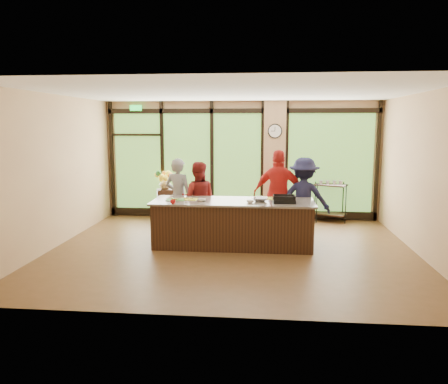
% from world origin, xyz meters
% --- Properties ---
extents(floor, '(7.00, 7.00, 0.00)m').
position_xyz_m(floor, '(0.00, 0.00, 0.00)').
color(floor, '#53391D').
rests_on(floor, ground).
extents(ceiling, '(7.00, 7.00, 0.00)m').
position_xyz_m(ceiling, '(0.00, 0.00, 3.00)').
color(ceiling, white).
rests_on(ceiling, back_wall).
extents(back_wall, '(7.00, 0.00, 7.00)m').
position_xyz_m(back_wall, '(0.00, 3.00, 1.50)').
color(back_wall, tan).
rests_on(back_wall, floor).
extents(left_wall, '(0.00, 6.00, 6.00)m').
position_xyz_m(left_wall, '(-3.50, 0.00, 1.50)').
color(left_wall, tan).
rests_on(left_wall, floor).
extents(right_wall, '(0.00, 6.00, 6.00)m').
position_xyz_m(right_wall, '(3.50, 0.00, 1.50)').
color(right_wall, tan).
rests_on(right_wall, floor).
extents(window_wall, '(6.90, 0.12, 3.00)m').
position_xyz_m(window_wall, '(0.16, 2.95, 1.39)').
color(window_wall, tan).
rests_on(window_wall, floor).
extents(island_base, '(3.10, 1.00, 0.88)m').
position_xyz_m(island_base, '(0.00, 0.30, 0.44)').
color(island_base, black).
rests_on(island_base, floor).
extents(countertop, '(3.20, 1.10, 0.04)m').
position_xyz_m(countertop, '(0.00, 0.30, 0.90)').
color(countertop, slate).
rests_on(countertop, island_base).
extents(wall_clock, '(0.36, 0.04, 0.36)m').
position_xyz_m(wall_clock, '(0.85, 2.87, 2.25)').
color(wall_clock, black).
rests_on(wall_clock, window_wall).
extents(cook_left, '(0.71, 0.57, 1.70)m').
position_xyz_m(cook_left, '(-1.25, 1.06, 0.85)').
color(cook_left, gray).
rests_on(cook_left, floor).
extents(cook_midleft, '(0.83, 0.67, 1.62)m').
position_xyz_m(cook_midleft, '(-0.83, 1.06, 0.81)').
color(cook_midleft, maroon).
rests_on(cook_midleft, floor).
extents(cook_midright, '(1.13, 0.53, 1.88)m').
position_xyz_m(cook_midright, '(0.93, 1.14, 0.94)').
color(cook_midright, red).
rests_on(cook_midright, floor).
extents(cook_right, '(1.21, 0.82, 1.73)m').
position_xyz_m(cook_right, '(1.45, 1.10, 0.86)').
color(cook_right, '#191A37').
rests_on(cook_right, floor).
extents(roasting_pan, '(0.44, 0.35, 0.07)m').
position_xyz_m(roasting_pan, '(1.00, 0.17, 0.96)').
color(roasting_pan, black).
rests_on(roasting_pan, countertop).
extents(mixing_bowl, '(0.36, 0.36, 0.07)m').
position_xyz_m(mixing_bowl, '(0.53, 0.28, 0.96)').
color(mixing_bowl, silver).
rests_on(mixing_bowl, countertop).
extents(cutting_board_left, '(0.40, 0.32, 0.01)m').
position_xyz_m(cutting_board_left, '(-1.15, 0.27, 0.93)').
color(cutting_board_left, '#3E7C2D').
rests_on(cutting_board_left, countertop).
extents(cutting_board_center, '(0.37, 0.29, 0.01)m').
position_xyz_m(cutting_board_center, '(-0.91, 0.35, 0.93)').
color(cutting_board_center, gold).
rests_on(cutting_board_center, countertop).
extents(cutting_board_right, '(0.45, 0.40, 0.01)m').
position_xyz_m(cutting_board_right, '(0.67, 0.63, 0.93)').
color(cutting_board_right, gold).
rests_on(cutting_board_right, countertop).
extents(prep_bowl_near, '(0.19, 0.19, 0.05)m').
position_xyz_m(prep_bowl_near, '(-0.60, 0.17, 0.95)').
color(prep_bowl_near, white).
rests_on(prep_bowl_near, countertop).
extents(prep_bowl_mid, '(0.18, 0.18, 0.05)m').
position_xyz_m(prep_bowl_mid, '(0.35, 0.10, 0.94)').
color(prep_bowl_mid, white).
rests_on(prep_bowl_mid, countertop).
extents(prep_bowl_far, '(0.16, 0.16, 0.03)m').
position_xyz_m(prep_bowl_far, '(0.52, 0.67, 0.94)').
color(prep_bowl_far, white).
rests_on(prep_bowl_far, countertop).
extents(red_ramekin, '(0.11, 0.11, 0.08)m').
position_xyz_m(red_ramekin, '(-1.11, -0.17, 0.96)').
color(red_ramekin, red).
rests_on(red_ramekin, countertop).
extents(flower_stand, '(0.51, 0.51, 0.80)m').
position_xyz_m(flower_stand, '(-1.88, 2.50, 0.40)').
color(flower_stand, black).
rests_on(flower_stand, floor).
extents(flower_vase, '(0.32, 0.32, 0.30)m').
position_xyz_m(flower_vase, '(-1.88, 2.50, 0.95)').
color(flower_vase, '#8F7A4E').
rests_on(flower_vase, flower_stand).
extents(bar_cart, '(0.88, 0.71, 1.04)m').
position_xyz_m(bar_cart, '(2.25, 2.75, 0.63)').
color(bar_cart, black).
rests_on(bar_cart, floor).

